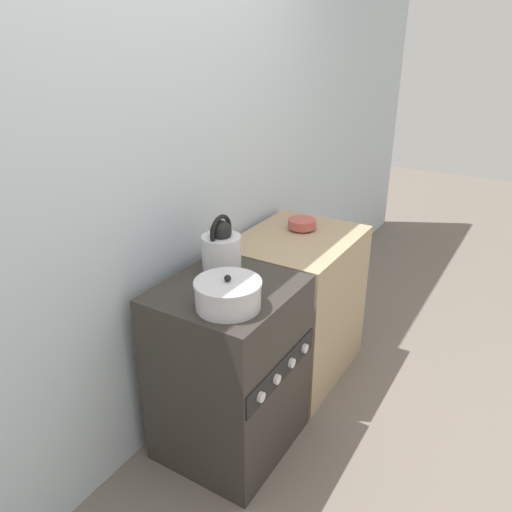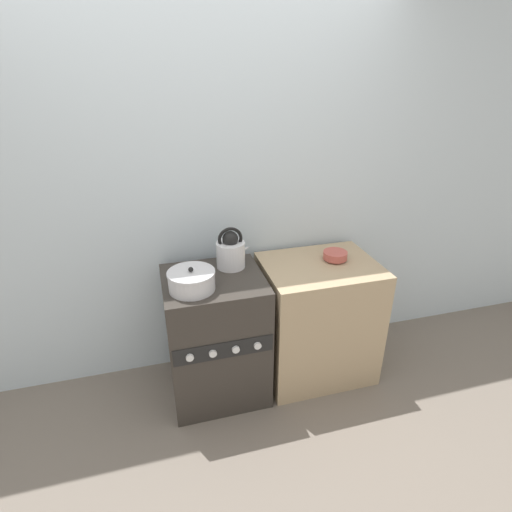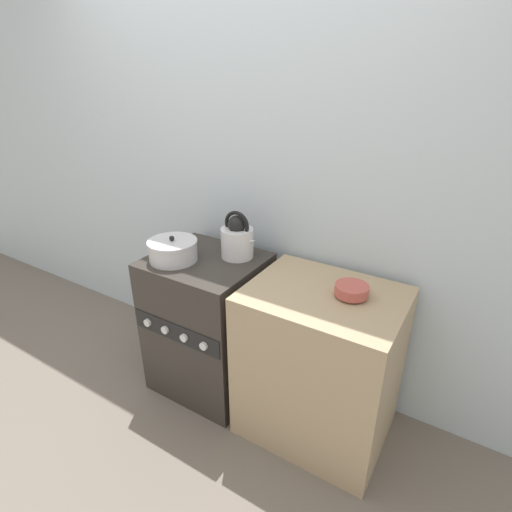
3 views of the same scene
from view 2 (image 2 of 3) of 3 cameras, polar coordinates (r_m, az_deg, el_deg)
The scene contains 7 objects.
ground_plane at distance 2.73m, azimuth -4.18°, elevation -21.97°, with size 12.00×12.00×0.00m, color #70665B.
wall_back at distance 2.61m, azimuth -8.00°, elevation 8.34°, with size 7.00×0.06×2.50m.
stove at distance 2.64m, azimuth -5.71°, elevation -11.35°, with size 0.61×0.57×0.86m.
counter at distance 2.83m, azimuth 8.67°, elevation -8.85°, with size 0.74×0.58×0.85m.
kettle at distance 2.49m, azimuth -3.61°, elevation 0.66°, with size 0.22×0.18×0.27m.
cooking_pot at distance 2.28m, azimuth -9.18°, elevation -3.48°, with size 0.27×0.27×0.14m.
enamel_bowl at distance 2.68m, azimuth 11.24°, elevation 0.10°, with size 0.16×0.16×0.06m.
Camera 2 is at (-0.31, -1.82, 2.01)m, focal length 28.00 mm.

